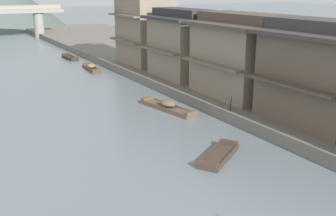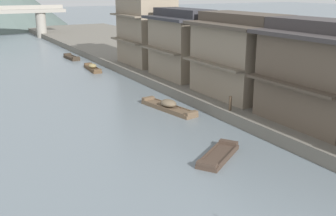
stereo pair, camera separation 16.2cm
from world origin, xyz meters
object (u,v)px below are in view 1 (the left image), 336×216
boat_moored_second (70,58)px  house_waterfront_narrow (182,44)px  house_waterfront_tall (240,56)px  boat_midriver_drifting (168,107)px  boat_moored_third (219,156)px  boat_moored_nearest (91,68)px  house_waterfront_second (321,73)px  house_waterfront_far (145,23)px  mooring_post_dock_mid (230,103)px

boat_moored_second → house_waterfront_narrow: 20.05m
boat_moored_second → house_waterfront_tall: 27.67m
boat_midriver_drifting → house_waterfront_narrow: house_waterfront_narrow is taller
boat_moored_third → boat_midriver_drifting: bearing=77.4°
boat_moored_nearest → boat_moored_third: boat_moored_nearest is taller
house_waterfront_second → house_waterfront_far: 23.14m
house_waterfront_tall → house_waterfront_far: (-0.33, 15.51, 1.30)m
boat_midriver_drifting → house_waterfront_narrow: bearing=51.7°
house_waterfront_narrow → mooring_post_dock_mid: size_ratio=7.16×
boat_moored_third → house_waterfront_tall: size_ratio=0.47×
house_waterfront_second → house_waterfront_far: house_waterfront_far is taller
house_waterfront_tall → mooring_post_dock_mid: bearing=-136.6°
house_waterfront_second → house_waterfront_narrow: size_ratio=1.06×
house_waterfront_tall → house_waterfront_narrow: (-0.38, 7.83, 0.01)m
house_waterfront_tall → boat_moored_second: bearing=101.3°
boat_moored_nearest → mooring_post_dock_mid: mooring_post_dock_mid is taller
boat_moored_nearest → house_waterfront_second: (5.30, -26.23, 3.54)m
house_waterfront_far → mooring_post_dock_mid: house_waterfront_far is taller
house_waterfront_narrow → mooring_post_dock_mid: 11.57m
house_waterfront_second → boat_moored_second: bearing=98.6°
mooring_post_dock_mid → house_waterfront_far: bearing=81.0°
house_waterfront_narrow → house_waterfront_far: house_waterfront_far is taller
boat_moored_third → house_waterfront_second: house_waterfront_second is taller
house_waterfront_narrow → house_waterfront_far: bearing=89.6°
boat_moored_third → mooring_post_dock_mid: (4.31, 4.65, 1.13)m
house_waterfront_far → house_waterfront_second: bearing=-89.5°
boat_moored_nearest → mooring_post_dock_mid: (2.16, -21.73, 1.03)m
boat_moored_second → boat_midriver_drifting: (-0.20, -25.65, 0.09)m
boat_midriver_drifting → house_waterfront_far: size_ratio=0.63×
house_waterfront_tall → mooring_post_dock_mid: house_waterfront_tall is taller
boat_moored_nearest → house_waterfront_narrow: 12.45m
boat_moored_nearest → house_waterfront_tall: (5.43, -18.64, 3.54)m
boat_moored_third → house_waterfront_far: (7.25, 23.25, 4.94)m
house_waterfront_narrow → mooring_post_dock_mid: house_waterfront_narrow is taller
mooring_post_dock_mid → boat_moored_second: bearing=94.0°
house_waterfront_tall → house_waterfront_second: bearing=-91.0°
boat_midriver_drifting → house_waterfront_narrow: 9.09m
house_waterfront_second → mooring_post_dock_mid: bearing=125.0°
house_waterfront_second → house_waterfront_far: size_ratio=0.84×
house_waterfront_narrow → house_waterfront_far: size_ratio=0.80×
house_waterfront_far → house_waterfront_tall: bearing=-88.8°
house_waterfront_second → house_waterfront_narrow: (-0.26, 15.41, 0.01)m
boat_moored_second → boat_midriver_drifting: boat_midriver_drifting is taller
boat_midriver_drifting → house_waterfront_far: (5.24, 14.26, 4.82)m
boat_moored_second → house_waterfront_far: (5.04, -11.40, 4.91)m
house_waterfront_second → boat_midriver_drifting: bearing=121.7°
mooring_post_dock_mid → house_waterfront_tall: bearing=43.4°
house_waterfront_second → house_waterfront_tall: bearing=89.0°
house_waterfront_second → house_waterfront_far: (-0.21, 23.10, 1.30)m
boat_midriver_drifting → house_waterfront_tall: size_ratio=0.72×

